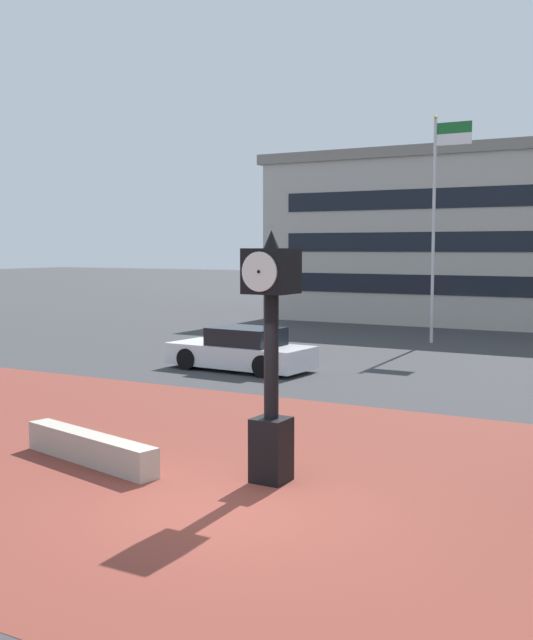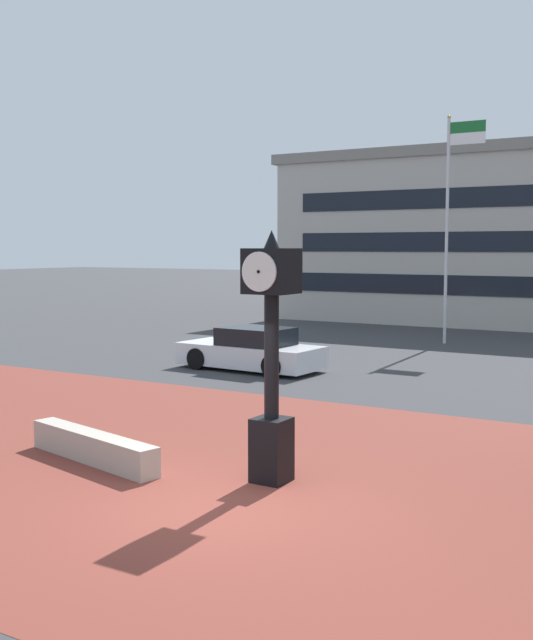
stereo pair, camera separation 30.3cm
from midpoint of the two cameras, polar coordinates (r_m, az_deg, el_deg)
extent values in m
plane|color=#38383A|center=(11.23, -2.52, -13.57)|extent=(200.00, 200.00, 0.00)
cube|color=brown|center=(12.67, 2.01, -11.33)|extent=(44.00, 11.55, 0.01)
cube|color=#ADA393|center=(13.74, -11.91, -9.06)|extent=(3.21, 1.11, 0.50)
cube|color=black|center=(12.29, 1.08, -9.44)|extent=(0.53, 0.53, 1.01)
cylinder|color=black|center=(12.01, 1.10, -2.66)|extent=(0.23, 0.23, 1.92)
cube|color=black|center=(11.90, 1.11, 3.58)|extent=(0.70, 0.70, 0.69)
cylinder|color=white|center=(12.21, 1.97, 3.62)|extent=(0.59, 0.04, 0.59)
sphere|color=black|center=(12.22, 2.01, 3.63)|extent=(0.05, 0.05, 0.05)
cylinder|color=white|center=(11.59, 0.20, 3.54)|extent=(0.59, 0.04, 0.59)
sphere|color=black|center=(11.57, 0.15, 3.54)|extent=(0.05, 0.05, 0.05)
cone|color=black|center=(11.89, 1.11, 5.91)|extent=(0.24, 0.24, 0.28)
cube|color=silver|center=(23.33, -0.83, -2.57)|extent=(4.46, 2.02, 0.64)
cube|color=black|center=(23.13, -0.39, -1.24)|extent=(2.09, 1.64, 0.56)
cylinder|color=black|center=(23.49, -4.70, -2.82)|extent=(0.65, 0.25, 0.64)
cylinder|color=black|center=(24.80, -2.29, -2.38)|extent=(0.65, 0.25, 0.64)
cylinder|color=black|center=(21.91, 0.83, -3.40)|extent=(0.65, 0.25, 0.64)
cylinder|color=black|center=(23.30, 3.08, -2.88)|extent=(0.65, 0.25, 0.64)
cylinder|color=silver|center=(30.33, 13.27, 6.22)|extent=(0.12, 0.12, 8.40)
sphere|color=gold|center=(30.71, 13.44, 14.19)|extent=(0.14, 0.14, 0.14)
cube|color=#19662D|center=(30.43, 14.74, 13.45)|extent=(1.31, 0.02, 0.42)
cube|color=white|center=(30.38, 14.72, 12.67)|extent=(1.31, 0.02, 0.42)
camera|label=1|loc=(0.15, -89.26, 0.07)|focal=43.95mm
camera|label=2|loc=(0.15, 90.74, -0.07)|focal=43.95mm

